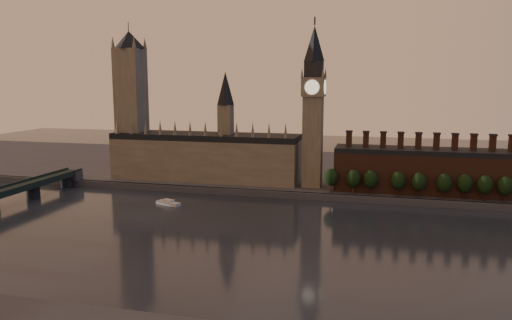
# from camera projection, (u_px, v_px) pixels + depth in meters

# --- Properties ---
(ground) EXTENTS (900.00, 900.00, 0.00)m
(ground) POSITION_uv_depth(u_px,v_px,m) (255.00, 244.00, 222.55)
(ground) COLOR black
(ground) RESTS_ON ground
(north_bank) EXTENTS (900.00, 182.00, 4.00)m
(north_bank) POSITION_uv_depth(u_px,v_px,m) (311.00, 170.00, 392.63)
(north_bank) COLOR #414146
(north_bank) RESTS_ON ground
(palace_of_westminster) EXTENTS (130.00, 30.30, 74.00)m
(palace_of_westminster) POSITION_uv_depth(u_px,v_px,m) (206.00, 154.00, 344.75)
(palace_of_westminster) COLOR gray
(palace_of_westminster) RESTS_ON north_bank
(victoria_tower) EXTENTS (24.00, 24.00, 108.00)m
(victoria_tower) POSITION_uv_depth(u_px,v_px,m) (131.00, 99.00, 352.40)
(victoria_tower) COLOR gray
(victoria_tower) RESTS_ON north_bank
(big_ben) EXTENTS (15.00, 15.00, 107.00)m
(big_ben) POSITION_uv_depth(u_px,v_px,m) (313.00, 105.00, 316.39)
(big_ben) COLOR gray
(big_ben) RESTS_ON north_bank
(chimney_block) EXTENTS (110.00, 25.00, 37.00)m
(chimney_block) POSITION_uv_depth(u_px,v_px,m) (426.00, 170.00, 305.57)
(chimney_block) COLOR #553020
(chimney_block) RESTS_ON north_bank
(embankment_tree_0) EXTENTS (8.60, 8.60, 14.88)m
(embankment_tree_0) POSITION_uv_depth(u_px,v_px,m) (331.00, 177.00, 305.25)
(embankment_tree_0) COLOR black
(embankment_tree_0) RESTS_ON north_bank
(embankment_tree_1) EXTENTS (8.60, 8.60, 14.88)m
(embankment_tree_1) POSITION_uv_depth(u_px,v_px,m) (354.00, 179.00, 301.40)
(embankment_tree_1) COLOR black
(embankment_tree_1) RESTS_ON north_bank
(embankment_tree_2) EXTENTS (8.60, 8.60, 14.88)m
(embankment_tree_2) POSITION_uv_depth(u_px,v_px,m) (371.00, 179.00, 299.26)
(embankment_tree_2) COLOR black
(embankment_tree_2) RESTS_ON north_bank
(embankment_tree_3) EXTENTS (8.60, 8.60, 14.88)m
(embankment_tree_3) POSITION_uv_depth(u_px,v_px,m) (398.00, 181.00, 295.31)
(embankment_tree_3) COLOR black
(embankment_tree_3) RESTS_ON north_bank
(embankment_tree_4) EXTENTS (8.60, 8.60, 14.88)m
(embankment_tree_4) POSITION_uv_depth(u_px,v_px,m) (419.00, 182.00, 291.82)
(embankment_tree_4) COLOR black
(embankment_tree_4) RESTS_ON north_bank
(embankment_tree_5) EXTENTS (8.60, 8.60, 14.88)m
(embankment_tree_5) POSITION_uv_depth(u_px,v_px,m) (444.00, 183.00, 288.80)
(embankment_tree_5) COLOR black
(embankment_tree_5) RESTS_ON north_bank
(embankment_tree_6) EXTENTS (8.60, 8.60, 14.88)m
(embankment_tree_6) POSITION_uv_depth(u_px,v_px,m) (465.00, 183.00, 286.97)
(embankment_tree_6) COLOR black
(embankment_tree_6) RESTS_ON north_bank
(embankment_tree_7) EXTENTS (8.60, 8.60, 14.88)m
(embankment_tree_7) POSITION_uv_depth(u_px,v_px,m) (485.00, 185.00, 283.56)
(embankment_tree_7) COLOR black
(embankment_tree_7) RESTS_ON north_bank
(embankment_tree_8) EXTENTS (8.60, 8.60, 14.88)m
(embankment_tree_8) POSITION_uv_depth(u_px,v_px,m) (505.00, 186.00, 280.71)
(embankment_tree_8) COLOR black
(embankment_tree_8) RESTS_ON north_bank
(river_boat) EXTENTS (16.43, 9.57, 3.17)m
(river_boat) POSITION_uv_depth(u_px,v_px,m) (168.00, 203.00, 292.37)
(river_boat) COLOR silver
(river_boat) RESTS_ON ground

